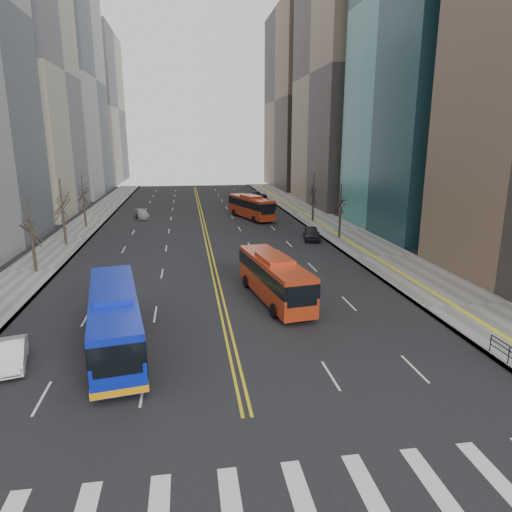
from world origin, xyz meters
TOP-DOWN VIEW (x-y plane):
  - ground at (0.00, 0.00)m, footprint 220.00×220.00m
  - sidewalk_right at (17.50, 45.00)m, footprint 7.00×130.00m
  - sidewalk_left at (-16.50, 45.00)m, footprint 5.00×130.00m
  - crosswalk at (0.00, 0.00)m, footprint 26.70×4.00m
  - centerline at (0.00, 55.00)m, footprint 0.55×100.00m
  - office_towers at (0.12, 68.51)m, footprint 83.00×134.00m
  - street_trees at (-7.18, 34.55)m, footprint 35.20×47.20m
  - blue_bus at (-6.58, 13.00)m, footprint 4.55×12.53m
  - red_bus_near at (3.99, 19.64)m, footprint 4.05×10.94m
  - red_bus_far at (7.44, 56.22)m, footprint 5.87×11.47m
  - car_white at (-11.77, 11.56)m, footprint 2.32×4.20m
  - car_dark_mid at (12.50, 39.91)m, footprint 2.71×4.87m
  - car_silver at (-9.08, 58.82)m, footprint 2.83×4.71m
  - car_dark_far at (12.50, 81.10)m, footprint 3.57×5.05m

SIDE VIEW (x-z plane):
  - ground at x=0.00m, z-range 0.00..0.00m
  - crosswalk at x=0.00m, z-range 0.00..0.01m
  - centerline at x=0.00m, z-range 0.00..0.01m
  - sidewalk_right at x=17.50m, z-range 0.00..0.15m
  - sidewalk_left at x=-16.50m, z-range 0.00..0.15m
  - car_silver at x=-9.08m, z-range 0.00..1.28m
  - car_dark_far at x=12.50m, z-range 0.00..1.28m
  - car_white at x=-11.77m, z-range 0.00..1.31m
  - car_dark_mid at x=12.50m, z-range 0.00..1.57m
  - blue_bus at x=-6.58m, z-range 0.09..3.65m
  - red_bus_near at x=3.99m, z-range 0.19..3.60m
  - red_bus_far at x=7.44m, z-range 0.20..3.75m
  - street_trees at x=-7.18m, z-range 1.07..8.67m
  - office_towers at x=0.12m, z-range -5.08..52.92m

